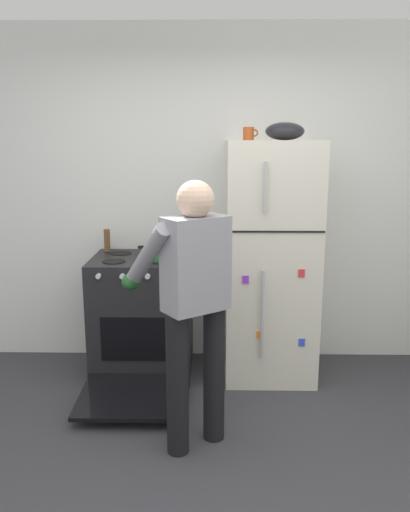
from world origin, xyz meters
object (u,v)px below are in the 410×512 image
at_px(coffee_mug, 249,134).
at_px(pepper_mill, 107,240).
at_px(refrigerator, 270,261).
at_px(stove_range, 143,317).
at_px(red_pot, 161,252).
at_px(person_cook, 192,292).
at_px(mixing_bowl, 285,131).

xyz_separation_m(coffee_mug, pepper_mill, (-1.11, 0.15, -0.83)).
xyz_separation_m(refrigerator, stove_range, (-0.99, -0.02, -0.45)).
distance_m(stove_range, red_pot, 0.56).
bearing_deg(red_pot, pepper_mill, 151.48).
bearing_deg(coffee_mug, person_cook, -109.79).
xyz_separation_m(stove_range, mixing_bowl, (1.07, 0.02, 1.42)).
bearing_deg(red_pot, coffee_mug, 8.71).
height_order(person_cook, coffee_mug, coffee_mug).
bearing_deg(red_pot, refrigerator, 3.43).
relative_size(red_pot, coffee_mug, 3.11).
xyz_separation_m(refrigerator, red_pot, (-0.83, -0.05, 0.08)).
distance_m(person_cook, coffee_mug, 1.44).
relative_size(red_pot, mixing_bowl, 1.23).
bearing_deg(coffee_mug, stove_range, -175.21).
height_order(red_pot, pepper_mill, pepper_mill).
height_order(coffee_mug, pepper_mill, coffee_mug).
height_order(stove_range, person_cook, person_cook).
bearing_deg(stove_range, pepper_mill, 143.98).
distance_m(red_pot, coffee_mug, 1.09).
bearing_deg(mixing_bowl, person_cook, -122.37).
bearing_deg(person_cook, coffee_mug, 70.21).
distance_m(person_cook, mixing_bowl, 1.50).
distance_m(refrigerator, mixing_bowl, 0.97).
bearing_deg(pepper_mill, stove_range, -36.02).
xyz_separation_m(refrigerator, coffee_mug, (-0.18, 0.05, 0.95)).
relative_size(refrigerator, red_pot, 5.20).
bearing_deg(coffee_mug, pepper_mill, 172.32).
distance_m(person_cook, pepper_mill, 1.41).
bearing_deg(refrigerator, person_cook, -119.01).
bearing_deg(refrigerator, pepper_mill, 171.17).
height_order(refrigerator, stove_range, refrigerator).
height_order(stove_range, pepper_mill, pepper_mill).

